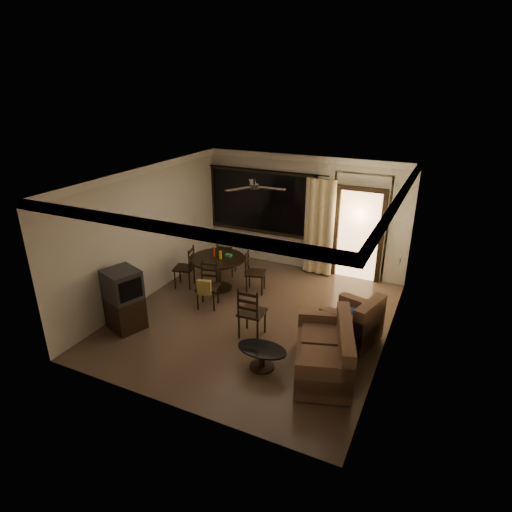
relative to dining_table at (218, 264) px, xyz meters
The scene contains 12 objects.
ground 1.64m from the dining_table, 32.66° to the right, with size 5.50×5.50×0.00m, color #7F6651.
room_shell 2.45m from the dining_table, 26.59° to the left, with size 5.50×6.70×5.50m.
dining_table is the anchor object (origin of this frame).
dining_chair_west 0.84m from the dining_table, 163.37° to the right, with size 0.52×0.52×0.95m.
dining_chair_east 0.89m from the dining_table, 15.24° to the left, with size 0.52×0.52×0.95m.
dining_chair_south 0.91m from the dining_table, 74.78° to the right, with size 0.52×0.56×0.95m.
dining_chair_north 0.84m from the dining_table, 105.44° to the left, with size 0.52×0.52×0.95m.
tv_cabinet 2.31m from the dining_table, 109.11° to the right, with size 0.77×0.73×1.19m.
sofa 3.59m from the dining_table, 31.19° to the right, with size 1.30×1.78×0.86m.
armchair 3.35m from the dining_table, 13.77° to the right, with size 1.05×1.05×0.86m.
coffee_table 3.05m from the dining_table, 46.57° to the right, with size 0.84×0.50×0.37m.
side_chair 2.10m from the dining_table, 43.04° to the right, with size 0.47×0.47×1.02m.
Camera 1 is at (3.19, -6.66, 4.39)m, focal length 30.00 mm.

